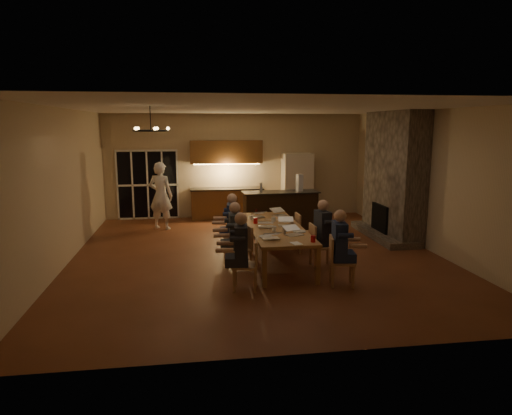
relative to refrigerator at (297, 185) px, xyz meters
The scene contains 44 objects.
floor 4.67m from the refrigerator, 114.60° to the right, with size 9.00×9.00×0.00m, color brown.
back_wall 2.03m from the refrigerator, 168.98° to the left, with size 8.00×0.04×3.20m, color #CBB390.
left_wall 7.25m from the refrigerator, 144.97° to the right, with size 0.04×9.00×3.20m, color #CBB390.
right_wall 4.70m from the refrigerator, 62.94° to the right, with size 0.04×9.00×3.20m, color #CBB390.
ceiling 5.08m from the refrigerator, 114.60° to the right, with size 8.00×9.00×0.04m, color white.
french_doors 4.61m from the refrigerator, behind, with size 1.86×0.08×2.10m, color black.
fireplace 3.51m from the refrigerator, 58.61° to the right, with size 0.58×2.50×3.20m, color #716459.
kitchenette 2.21m from the refrigerator, behind, with size 2.24×0.68×2.40m, color brown, non-canonical shape.
refrigerator is the anchor object (origin of this frame).
dining_table 4.94m from the refrigerator, 108.73° to the right, with size 1.10×3.22×0.75m, color #B07746.
bar_island 2.10m from the refrigerator, 116.01° to the right, with size 2.07×0.68×1.08m, color black.
chair_left_near 6.70m from the refrigerator, 111.18° to the right, with size 0.44×0.44×0.89m, color #AB7855, non-canonical shape.
chair_left_mid 5.72m from the refrigerator, 114.94° to the right, with size 0.44×0.44×0.89m, color #AB7855, non-canonical shape.
chair_left_far 4.77m from the refrigerator, 120.50° to the right, with size 0.44×0.44×0.89m, color #AB7855, non-canonical shape.
chair_right_near 6.34m from the refrigerator, 96.02° to the right, with size 0.44×0.44×0.89m, color #AB7855, non-canonical shape.
chair_right_mid 5.27m from the refrigerator, 97.87° to the right, with size 0.44×0.44×0.89m, color #AB7855, non-canonical shape.
chair_right_far 4.14m from the refrigerator, 100.40° to the right, with size 0.44×0.44×0.89m, color #AB7855, non-canonical shape.
person_left_near 6.72m from the refrigerator, 111.69° to the right, with size 0.60×0.60×1.38m, color #252730, non-canonical shape.
person_right_near 6.29m from the refrigerator, 96.52° to the right, with size 0.60×0.60×1.38m, color navy, non-canonical shape.
person_left_mid 5.74m from the refrigerator, 115.64° to the right, with size 0.60×0.60×1.38m, color #383D42, non-canonical shape.
person_right_mid 5.21m from the refrigerator, 97.74° to the right, with size 0.60×0.60×1.38m, color #252730, non-canonical shape.
person_left_far 4.71m from the refrigerator, 121.06° to the right, with size 0.60×0.60×1.38m, color navy, non-canonical shape.
standing_person 4.29m from the refrigerator, 164.05° to the right, with size 0.68×0.45×1.87m, color white.
chandelier 6.74m from the refrigerator, 128.12° to the right, with size 0.65×0.65×0.03m, color black.
laptop_a 5.96m from the refrigerator, 108.19° to the right, with size 0.32×0.28×0.23m, color silver, non-canonical shape.
laptop_b 5.61m from the refrigerator, 104.00° to the right, with size 0.32×0.28×0.23m, color silver, non-canonical shape.
laptop_c 5.00m from the refrigerator, 110.88° to the right, with size 0.32×0.28×0.23m, color silver, non-canonical shape.
laptop_d 4.81m from the refrigerator, 106.15° to the right, with size 0.32×0.28×0.23m, color silver, non-canonical shape.
laptop_e 4.04m from the refrigerator, 116.58° to the right, with size 0.32×0.28×0.23m, color silver, non-canonical shape.
laptop_f 3.73m from the refrigerator, 109.58° to the right, with size 0.32×0.28×0.23m, color silver, non-canonical shape.
mug_front 5.33m from the refrigerator, 108.33° to the right, with size 0.09×0.09×0.10m, color silver.
mug_mid 4.41m from the refrigerator, 110.17° to the right, with size 0.09×0.09×0.10m, color silver.
mug_back 4.39m from the refrigerator, 116.62° to the right, with size 0.08×0.08×0.10m, color silver.
redcup_near 6.12m from the refrigerator, 100.70° to the right, with size 0.09×0.09×0.12m, color #B50C10.
redcup_mid 4.71m from the refrigerator, 114.37° to the right, with size 0.09×0.09×0.12m, color #B50C10.
can_silver 5.51m from the refrigerator, 105.98° to the right, with size 0.07×0.07×0.12m, color #B2B2B7.
can_cola 3.71m from the refrigerator, 118.59° to the right, with size 0.06×0.06×0.12m, color #3F0F0C.
can_right 4.54m from the refrigerator, 104.76° to the right, with size 0.07×0.07×0.12m, color #B2B2B7.
plate_near 5.32m from the refrigerator, 102.90° to the right, with size 0.26×0.26×0.02m, color silver.
plate_left 5.84m from the refrigerator, 109.30° to the right, with size 0.25×0.25×0.02m, color silver.
plate_far 4.00m from the refrigerator, 107.40° to the right, with size 0.23×0.23×0.02m, color silver.
notepad 6.28m from the refrigerator, 103.54° to the right, with size 0.16×0.23×0.01m, color white.
bar_bottle 2.32m from the refrigerator, 128.26° to the right, with size 0.07×0.07×0.24m, color #99999E.
bar_blender 1.93m from the refrigerator, 101.58° to the right, with size 0.15×0.15×0.46m, color silver.
Camera 1 is at (-1.44, -9.69, 2.85)m, focal length 32.00 mm.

